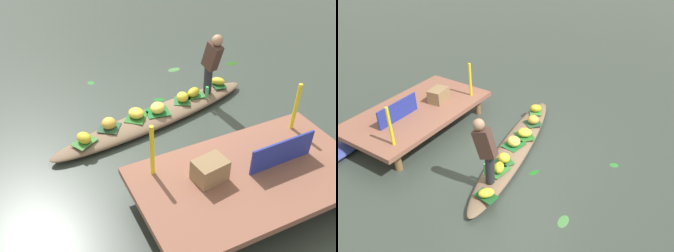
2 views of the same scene
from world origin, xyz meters
TOP-DOWN VIEW (x-y plane):
  - canal_water at (0.00, 0.00)m, footprint 40.00×40.00m
  - dock_platform at (-0.39, 2.31)m, footprint 3.20×1.80m
  - vendor_boat at (0.00, 0.00)m, footprint 4.16×1.37m
  - leaf_mat_0 at (-1.53, -0.38)m, footprint 0.29×0.41m
  - banana_bunch_0 at (-1.53, -0.38)m, footprint 0.32×0.32m
  - leaf_mat_1 at (-0.88, -0.20)m, footprint 0.43×0.28m
  - banana_bunch_1 at (-0.88, -0.20)m, footprint 0.34×0.29m
  - leaf_mat_2 at (1.41, 0.27)m, footprint 0.46×0.42m
  - banana_bunch_2 at (1.41, 0.27)m, footprint 0.30×0.33m
  - leaf_mat_3 at (-0.03, -0.00)m, footprint 0.46×0.39m
  - banana_bunch_3 at (-0.03, -0.00)m, footprint 0.38×0.39m
  - leaf_mat_4 at (0.91, 0.07)m, footprint 0.48×0.47m
  - banana_bunch_4 at (0.91, 0.07)m, footprint 0.31×0.32m
  - leaf_mat_5 at (0.38, -0.02)m, footprint 0.52×0.53m
  - banana_bunch_5 at (0.38, -0.02)m, footprint 0.36×0.38m
  - leaf_mat_6 at (-0.60, -0.13)m, footprint 0.42×0.42m
  - banana_bunch_6 at (-0.60, -0.13)m, footprint 0.26×0.27m
  - vendor_person at (-1.21, -0.16)m, footprint 0.25×0.44m
  - water_bottle at (-1.08, -0.05)m, footprint 0.06×0.06m
  - market_banner at (-0.89, 2.31)m, footprint 1.05×0.05m
  - railing_post_west at (-1.59, 1.71)m, footprint 0.06×0.06m
  - railing_post_east at (0.81, 1.71)m, footprint 0.06×0.06m
  - produce_crate at (0.17, 2.14)m, footprint 0.48×0.38m
  - drifting_plant_0 at (0.69, -1.88)m, footprint 0.19×0.21m
  - drifting_plant_1 at (-1.17, -1.64)m, footprint 0.30×0.18m
  - drifting_plant_2 at (-0.36, -0.65)m, footprint 0.25×0.19m

SIDE VIEW (x-z plane):
  - canal_water at x=0.00m, z-range 0.00..0.00m
  - drifting_plant_0 at x=0.69m, z-range 0.00..0.01m
  - drifting_plant_1 at x=-1.17m, z-range 0.00..0.01m
  - drifting_plant_2 at x=-0.36m, z-range 0.00..0.01m
  - vendor_boat at x=0.00m, z-range 0.00..0.20m
  - leaf_mat_0 at x=-1.53m, z-range 0.20..0.21m
  - leaf_mat_1 at x=-0.88m, z-range 0.20..0.21m
  - leaf_mat_2 at x=1.41m, z-range 0.20..0.21m
  - leaf_mat_3 at x=-0.03m, z-range 0.20..0.21m
  - leaf_mat_4 at x=0.91m, z-range 0.20..0.21m
  - leaf_mat_5 at x=0.38m, z-range 0.20..0.21m
  - leaf_mat_6 at x=-0.60m, z-range 0.20..0.21m
  - banana_bunch_0 at x=-1.53m, z-range 0.20..0.34m
  - banana_bunch_1 at x=-0.88m, z-range 0.20..0.37m
  - banana_bunch_5 at x=0.38m, z-range 0.20..0.37m
  - banana_bunch_2 at x=1.41m, z-range 0.20..0.38m
  - banana_bunch_3 at x=-0.03m, z-range 0.20..0.39m
  - banana_bunch_6 at x=-0.60m, z-range 0.20..0.39m
  - banana_bunch_4 at x=0.91m, z-range 0.20..0.39m
  - water_bottle at x=-1.08m, z-range 0.20..0.43m
  - dock_platform at x=-0.39m, z-range 0.19..0.68m
  - produce_crate at x=0.17m, z-range 0.50..0.81m
  - market_banner at x=-0.89m, z-range 0.50..0.91m
  - railing_post_west at x=-1.59m, z-range 0.50..1.30m
  - railing_post_east at x=0.81m, z-range 0.50..1.30m
  - vendor_person at x=-1.21m, z-range 0.28..1.53m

